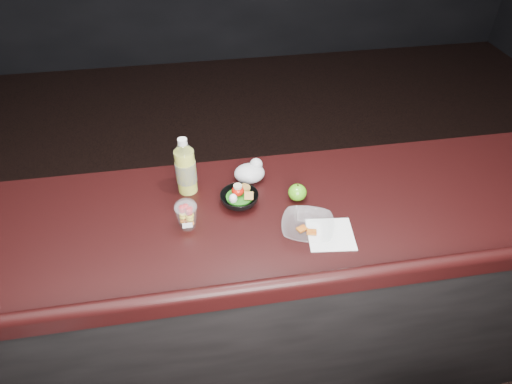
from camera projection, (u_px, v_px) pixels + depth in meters
The scene contains 9 objects.
room_shell at pixel (278, 22), 0.94m from camera, with size 8.00×8.00×8.00m.
counter at pixel (255, 298), 2.02m from camera, with size 4.06×0.71×1.02m.
lemonade_bottle at pixel (186, 170), 1.73m from camera, with size 0.08×0.08×0.24m.
fruit_cup at pixel (186, 214), 1.60m from camera, with size 0.08×0.08×0.11m.
green_apple at pixel (297, 192), 1.73m from camera, with size 0.07×0.07×0.07m.
plastic_bag at pixel (250, 172), 1.82m from camera, with size 0.12×0.10×0.09m.
snack_bowl at pixel (239, 198), 1.72m from camera, with size 0.17×0.17×0.08m.
takeout_bowl at pixel (307, 227), 1.60m from camera, with size 0.23×0.23×0.05m.
paper_napkin at pixel (330, 234), 1.60m from camera, with size 0.16×0.16×0.00m, color white.
Camera 1 is at (-0.20, -0.93, 2.17)m, focal length 32.00 mm.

